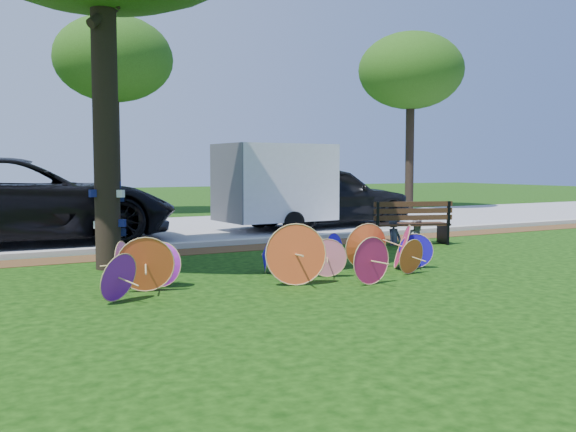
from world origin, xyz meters
The scene contains 12 objects.
ground centered at (0.00, 0.00, 0.00)m, with size 90.00×90.00×0.00m, color black.
mulch_strip centered at (0.00, 4.50, 0.01)m, with size 90.00×1.00×0.01m, color #472D16.
curb centered at (0.00, 5.20, 0.06)m, with size 90.00×0.30×0.12m, color #B7B5AD.
street centered at (0.00, 9.35, 0.01)m, with size 90.00×8.00×0.01m, color gray.
parasol_pile centered at (-0.17, 0.58, 0.38)m, with size 6.05×2.17×0.96m.
black_van centered at (-3.53, 7.76, 1.00)m, with size 3.33×7.23×2.01m, color black.
dark_pickup centered at (5.11, 8.04, 0.92)m, with size 2.17×5.40×1.84m, color black.
cargo_trailer centered at (3.16, 7.64, 1.36)m, with size 3.04×1.92×2.73m, color white.
park_bench centered at (4.41, 3.36, 0.50)m, with size 1.92×0.73×1.00m, color black, non-canonical shape.
person_left centered at (4.06, 3.41, 0.59)m, with size 0.43×0.28×1.18m, color #393D4E.
person_right centered at (4.76, 3.41, 0.59)m, with size 0.57×0.44×1.17m, color silver.
bg_trees centered at (2.29, 14.87, 5.77)m, with size 23.06×7.31×7.40m.
Camera 1 is at (-5.13, -8.35, 1.83)m, focal length 40.00 mm.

